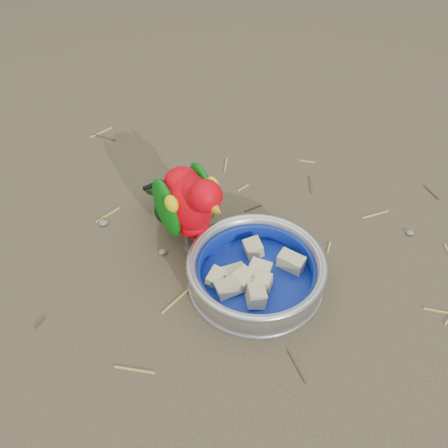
# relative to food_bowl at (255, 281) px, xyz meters

# --- Properties ---
(ground) EXTENTS (60.00, 60.00, 0.00)m
(ground) POSITION_rel_food_bowl_xyz_m (0.02, -0.03, -0.01)
(ground) COLOR #4A3D2C
(food_bowl) EXTENTS (0.24, 0.24, 0.02)m
(food_bowl) POSITION_rel_food_bowl_xyz_m (0.00, 0.00, 0.00)
(food_bowl) COLOR #B2B2BA
(food_bowl) RESTS_ON ground
(bowl_wall) EXTENTS (0.24, 0.24, 0.04)m
(bowl_wall) POSITION_rel_food_bowl_xyz_m (0.00, 0.00, 0.03)
(bowl_wall) COLOR #B2B2BA
(bowl_wall) RESTS_ON food_bowl
(fruit_wedges) EXTENTS (0.14, 0.14, 0.03)m
(fruit_wedges) POSITION_rel_food_bowl_xyz_m (0.00, 0.00, 0.02)
(fruit_wedges) COLOR tan
(fruit_wedges) RESTS_ON food_bowl
(lory_parrot) EXTENTS (0.23, 0.23, 0.18)m
(lory_parrot) POSITION_rel_food_bowl_xyz_m (-0.13, 0.08, 0.08)
(lory_parrot) COLOR #CD000C
(lory_parrot) RESTS_ON ground
(ground_debris) EXTENTS (0.90, 0.80, 0.01)m
(ground_debris) POSITION_rel_food_bowl_xyz_m (0.01, 0.03, -0.01)
(ground_debris) COLOR #AE9C44
(ground_debris) RESTS_ON ground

